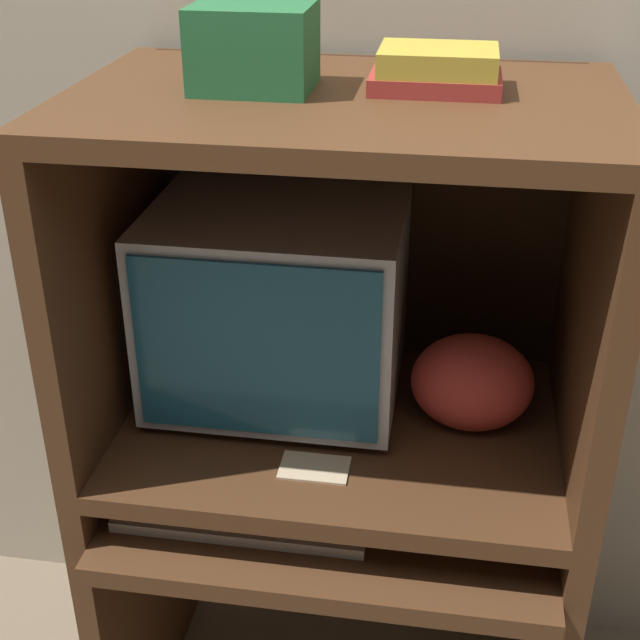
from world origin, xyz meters
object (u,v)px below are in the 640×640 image
Objects in this scene: storage_box at (254,47)px; book_stack at (437,70)px; snack_bag at (472,382)px; crt_monitor at (278,302)px; mouse at (411,519)px; keyboard at (245,508)px.

book_stack is at bearing 7.31° from storage_box.
crt_monitor is at bearing 172.00° from snack_bag.
keyboard is at bearing -177.47° from mouse.
mouse is at bearing -38.85° from crt_monitor.
book_stack is (-0.01, 0.19, 0.72)m from mouse.
book_stack is 0.28m from storage_box.
snack_bag reaches higher than keyboard.
keyboard is at bearing -144.93° from book_stack.
book_stack reaches higher than mouse.
storage_box is (-0.28, 0.15, 0.76)m from mouse.
snack_bag is (0.38, 0.18, 0.19)m from keyboard.
mouse is 0.82m from storage_box.
mouse is (0.29, 0.01, 0.00)m from keyboard.
mouse is 0.75m from book_stack.
mouse is 0.37× the size of storage_box.
crt_monitor reaches higher than snack_bag.
keyboard is 2.02× the size of snack_bag.
storage_box reaches higher than keyboard.
snack_bag is at bearing -8.00° from crt_monitor.
snack_bag is 1.21× the size of storage_box.
snack_bag is at bearing 25.50° from keyboard.
crt_monitor reaches higher than keyboard.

